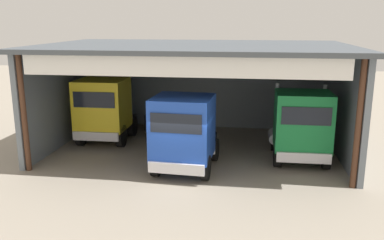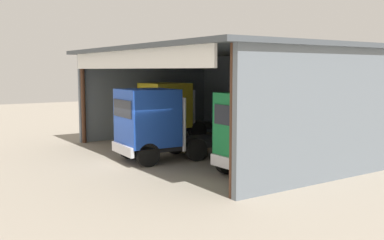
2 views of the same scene
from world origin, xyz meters
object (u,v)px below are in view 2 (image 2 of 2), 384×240
object	(u,v)px
truck_blue_yard_outside	(154,123)
tool_cart	(223,132)
truck_yellow_center_bay	(168,110)
truck_green_center_right_bay	(259,133)
oil_drum	(228,132)

from	to	relation	value
truck_blue_yard_outside	tool_cart	xyz separation A→B (m)	(-2.87, 6.30, -1.24)
truck_yellow_center_bay	tool_cart	bearing A→B (deg)	-128.32
truck_green_center_right_bay	tool_cart	xyz separation A→B (m)	(-7.90, 4.38, -1.22)
truck_green_center_right_bay	tool_cart	distance (m)	9.12
truck_blue_yard_outside	truck_green_center_right_bay	size ratio (longest dim) A/B	1.07
oil_drum	tool_cart	world-z (taller)	tool_cart
truck_green_center_right_bay	truck_blue_yard_outside	bearing A→B (deg)	20.60
truck_yellow_center_bay	oil_drum	xyz separation A→B (m)	(1.86, 3.13, -1.38)
truck_yellow_center_bay	truck_blue_yard_outside	world-z (taller)	truck_yellow_center_bay
truck_blue_yard_outside	oil_drum	distance (m)	7.57
truck_yellow_center_bay	oil_drum	world-z (taller)	truck_yellow_center_bay
tool_cart	truck_green_center_right_bay	bearing A→B (deg)	-29.01
truck_blue_yard_outside	truck_green_center_right_bay	xyz separation A→B (m)	(5.04, 1.92, -0.02)
truck_green_center_right_bay	oil_drum	world-z (taller)	truck_green_center_right_bay
truck_blue_yard_outside	truck_yellow_center_bay	bearing A→B (deg)	-33.39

